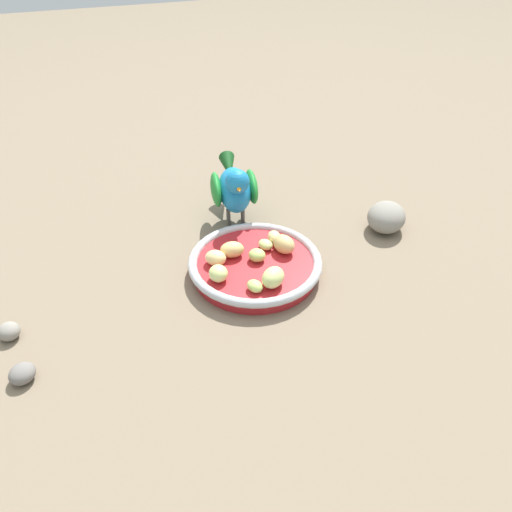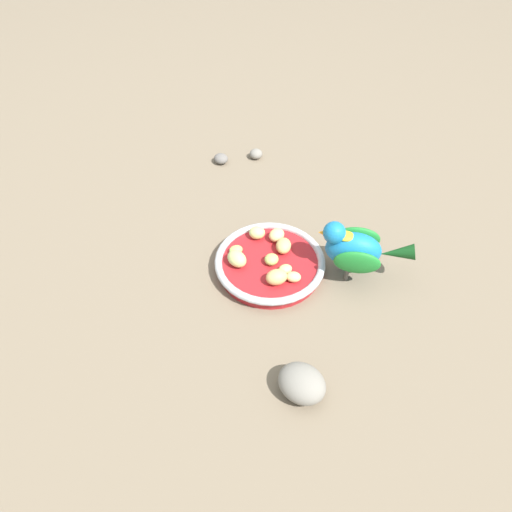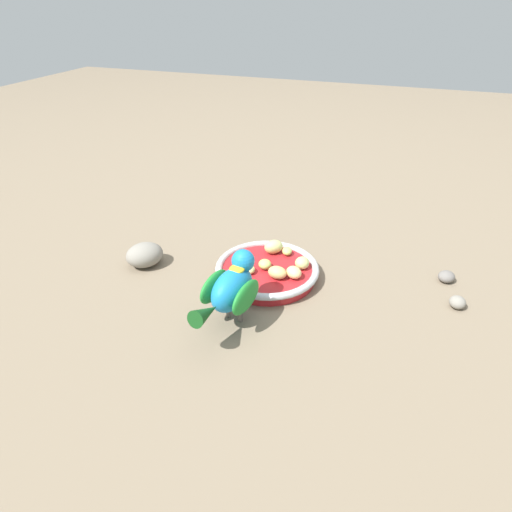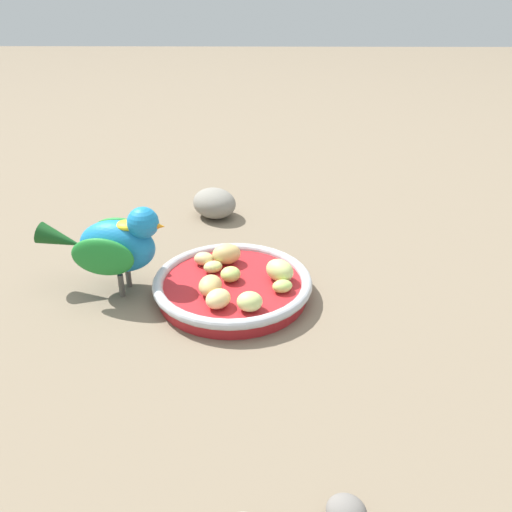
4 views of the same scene
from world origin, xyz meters
TOP-DOWN VIEW (x-y plane):
  - ground_plane at (0.00, 0.00)m, footprint 4.00×4.00m
  - feeding_bowl at (-0.02, 0.02)m, footprint 0.20×0.20m
  - apple_piece_0 at (-0.02, 0.03)m, footprint 0.03×0.03m
  - apple_piece_1 at (-0.03, 0.07)m, footprint 0.04×0.04m
  - apple_piece_2 at (-0.06, 0.07)m, footprint 0.03×0.02m
  - apple_piece_3 at (-0.05, -0.01)m, footprint 0.03×0.04m
  - apple_piece_4 at (-0.04, -0.03)m, footprint 0.04×0.04m
  - apple_piece_5 at (0.04, -0.00)m, footprint 0.03×0.03m
  - apple_piece_6 at (0.04, 0.03)m, footprint 0.05×0.05m
  - apple_piece_7 at (-0.00, -0.04)m, footprint 0.03×0.03m
  - apple_piece_8 at (-0.05, 0.05)m, footprint 0.03×0.03m
  - parrot at (-0.17, 0.03)m, footprint 0.17×0.09m
  - rock_large at (-0.06, 0.26)m, footprint 0.10×0.09m
  - pebble_0 at (0.00, -0.32)m, footprint 0.03×0.03m
  - pebble_1 at (0.08, -0.30)m, footprint 0.04×0.04m

SIDE VIEW (x-z plane):
  - ground_plane at x=0.00m, z-range 0.00..0.00m
  - pebble_1 at x=0.08m, z-range 0.00..0.02m
  - pebble_0 at x=0.00m, z-range 0.00..0.02m
  - feeding_bowl at x=-0.02m, z-range 0.00..0.03m
  - rock_large at x=-0.06m, z-range 0.00..0.05m
  - apple_piece_8 at x=-0.05m, z-range 0.02..0.04m
  - apple_piece_5 at x=0.04m, z-range 0.02..0.04m
  - apple_piece_2 at x=-0.06m, z-range 0.02..0.04m
  - apple_piece_0 at x=-0.02m, z-range 0.02..0.04m
  - apple_piece_4 at x=-0.04m, z-range 0.02..0.04m
  - apple_piece_7 at x=0.00m, z-range 0.02..0.04m
  - apple_piece_3 at x=-0.05m, z-range 0.02..0.04m
  - apple_piece_1 at x=-0.03m, z-range 0.02..0.05m
  - apple_piece_6 at x=0.04m, z-range 0.02..0.05m
  - parrot at x=-0.17m, z-range 0.01..0.13m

